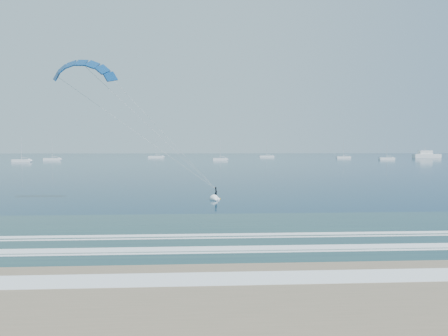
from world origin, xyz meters
The scene contains 10 objects.
ground centered at (0.00, 0.00, 0.00)m, with size 900.00×900.00×0.00m, color #082E45.
kitesurfer_rig centered at (-10.49, 26.78, 8.39)m, with size 19.61×9.20×16.81m.
motor_yacht centered at (138.80, 228.38, 1.86)m, with size 17.12×4.56×6.79m.
sailboat_0 centered at (-86.63, 166.07, 0.68)m, with size 8.08×2.40×11.08m.
sailboat_1 centered at (-81.29, 188.59, 0.68)m, with size 8.32×2.40×11.48m.
sailboat_2 centered at (-34.43, 239.38, 0.69)m, with size 9.96×2.40×13.25m.
sailboat_3 centered at (4.39, 183.80, 0.67)m, with size 7.21×2.40×10.22m.
sailboat_4 centered at (38.78, 247.50, 0.69)m, with size 9.76×2.40×13.13m.
sailboat_5 centered at (81.57, 219.61, 0.68)m, with size 8.55×2.40×11.69m.
sailboat_6 centered at (95.11, 191.02, 0.68)m, with size 8.25×2.40×11.24m.
Camera 1 is at (-5.00, -19.56, 6.46)m, focal length 32.00 mm.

